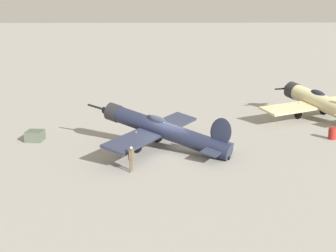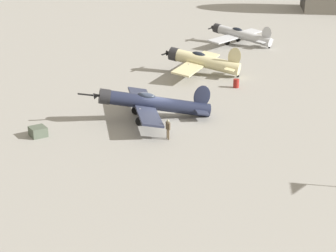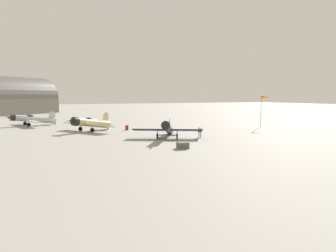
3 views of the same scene
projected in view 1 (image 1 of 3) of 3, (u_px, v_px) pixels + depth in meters
The scene contains 6 objects.
ground_plane at pixel (168, 150), 35.08m from camera, with size 400.00×400.00×0.00m, color gray.
airplane_foreground at pixel (162, 130), 34.94m from camera, with size 10.63×10.19×3.09m.
airplane_mid_apron at pixel (320, 102), 44.05m from camera, with size 11.20×8.81×3.47m.
ground_crew_mechanic at pixel (131, 156), 30.54m from camera, with size 0.34×0.61×1.64m.
equipment_crate at pixel (35, 136), 37.41m from camera, with size 1.36×1.43×0.78m.
fuel_drum at pixel (332, 133), 37.83m from camera, with size 0.64×0.64×0.91m.
Camera 1 is at (0.88, 33.54, 10.41)m, focal length 52.78 mm.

